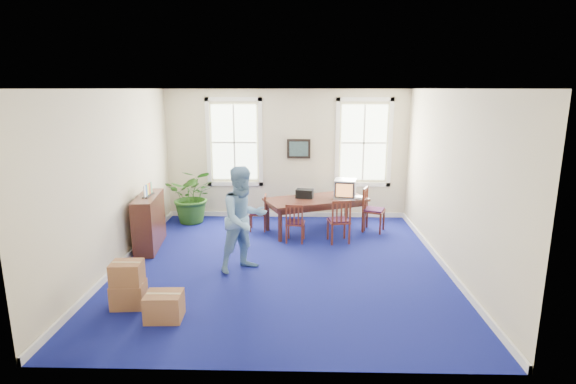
{
  "coord_description": "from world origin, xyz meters",
  "views": [
    {
      "loc": [
        0.31,
        -7.86,
        3.2
      ],
      "look_at": [
        0.1,
        0.6,
        1.25
      ],
      "focal_mm": 28.0,
      "sensor_mm": 36.0,
      "label": 1
    }
  ],
  "objects_px": {
    "potted_plant": "(193,196)",
    "cardboard_boxes": "(142,281)",
    "conference_table": "(316,214)",
    "crt_tv": "(345,189)",
    "man": "(244,219)",
    "credenza": "(149,222)",
    "chair_near_left": "(295,222)"
  },
  "relations": [
    {
      "from": "crt_tv",
      "to": "man",
      "type": "height_order",
      "value": "man"
    },
    {
      "from": "potted_plant",
      "to": "credenza",
      "type": "bearing_deg",
      "value": -105.25
    },
    {
      "from": "man",
      "to": "credenza",
      "type": "height_order",
      "value": "man"
    },
    {
      "from": "crt_tv",
      "to": "potted_plant",
      "type": "distance_m",
      "value": 3.68
    },
    {
      "from": "crt_tv",
      "to": "cardboard_boxes",
      "type": "relative_size",
      "value": 0.4
    },
    {
      "from": "credenza",
      "to": "conference_table",
      "type": "bearing_deg",
      "value": 12.71
    },
    {
      "from": "man",
      "to": "credenza",
      "type": "bearing_deg",
      "value": 113.12
    },
    {
      "from": "chair_near_left",
      "to": "cardboard_boxes",
      "type": "distance_m",
      "value": 3.71
    },
    {
      "from": "conference_table",
      "to": "man",
      "type": "xyz_separation_m",
      "value": [
        -1.36,
        -2.33,
        0.56
      ]
    },
    {
      "from": "crt_tv",
      "to": "chair_near_left",
      "type": "distance_m",
      "value": 1.5
    },
    {
      "from": "crt_tv",
      "to": "potted_plant",
      "type": "xyz_separation_m",
      "value": [
        -3.63,
        0.54,
        -0.31
      ]
    },
    {
      "from": "crt_tv",
      "to": "credenza",
      "type": "distance_m",
      "value": 4.32
    },
    {
      "from": "chair_near_left",
      "to": "conference_table",
      "type": "bearing_deg",
      "value": -114.17
    },
    {
      "from": "chair_near_left",
      "to": "man",
      "type": "distance_m",
      "value": 1.87
    },
    {
      "from": "man",
      "to": "potted_plant",
      "type": "relative_size",
      "value": 1.42
    },
    {
      "from": "potted_plant",
      "to": "cardboard_boxes",
      "type": "height_order",
      "value": "potted_plant"
    },
    {
      "from": "crt_tv",
      "to": "chair_near_left",
      "type": "bearing_deg",
      "value": -133.65
    },
    {
      "from": "crt_tv",
      "to": "cardboard_boxes",
      "type": "bearing_deg",
      "value": -122.09
    },
    {
      "from": "credenza",
      "to": "potted_plant",
      "type": "xyz_separation_m",
      "value": [
        0.49,
        1.79,
        0.12
      ]
    },
    {
      "from": "conference_table",
      "to": "cardboard_boxes",
      "type": "distance_m",
      "value": 4.6
    },
    {
      "from": "conference_table",
      "to": "potted_plant",
      "type": "bearing_deg",
      "value": 145.84
    },
    {
      "from": "chair_near_left",
      "to": "cardboard_boxes",
      "type": "relative_size",
      "value": 0.66
    },
    {
      "from": "cardboard_boxes",
      "to": "conference_table",
      "type": "bearing_deg",
      "value": 53.29
    },
    {
      "from": "conference_table",
      "to": "cardboard_boxes",
      "type": "height_order",
      "value": "conference_table"
    },
    {
      "from": "potted_plant",
      "to": "cardboard_boxes",
      "type": "xyz_separation_m",
      "value": [
        0.21,
        -4.27,
        -0.3
      ]
    },
    {
      "from": "man",
      "to": "credenza",
      "type": "distance_m",
      "value": 2.41
    },
    {
      "from": "conference_table",
      "to": "potted_plant",
      "type": "distance_m",
      "value": 3.03
    },
    {
      "from": "conference_table",
      "to": "chair_near_left",
      "type": "bearing_deg",
      "value": -143.87
    },
    {
      "from": "crt_tv",
      "to": "cardboard_boxes",
      "type": "height_order",
      "value": "crt_tv"
    },
    {
      "from": "man",
      "to": "cardboard_boxes",
      "type": "relative_size",
      "value": 1.47
    },
    {
      "from": "potted_plant",
      "to": "cardboard_boxes",
      "type": "bearing_deg",
      "value": -87.15
    },
    {
      "from": "credenza",
      "to": "potted_plant",
      "type": "relative_size",
      "value": 1.04
    }
  ]
}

